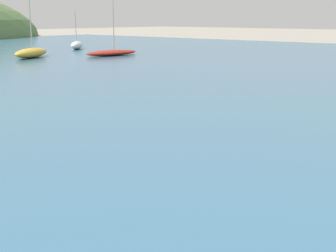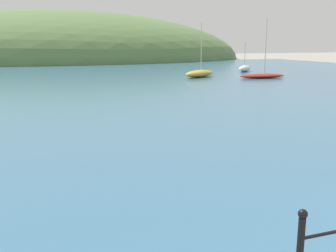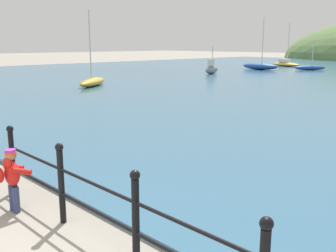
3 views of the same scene
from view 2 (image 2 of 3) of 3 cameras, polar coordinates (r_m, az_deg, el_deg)
water at (r=34.67m, az=-11.07°, el=6.64°), size 80.00×60.00×0.10m
far_hillside at (r=73.60m, az=-16.01°, el=9.12°), size 69.92×38.46×17.44m
boat_far_left at (r=43.44m, az=11.07°, el=8.21°), size 2.84×2.67×3.09m
boat_blue_hull at (r=35.90m, az=13.50°, el=7.14°), size 4.39×1.79×5.11m
boat_white_sailboat at (r=35.94m, az=4.62°, el=7.62°), size 3.94×3.00×4.84m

